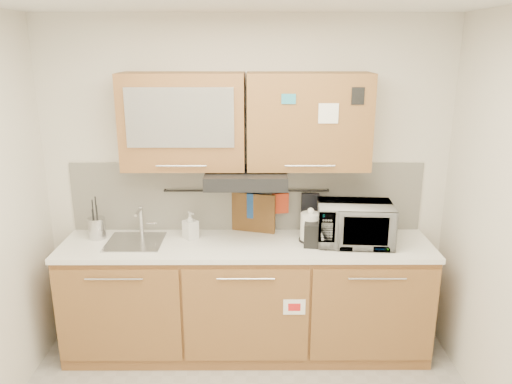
{
  "coord_description": "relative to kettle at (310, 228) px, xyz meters",
  "views": [
    {
      "loc": [
        0.06,
        -2.35,
        2.36
      ],
      "look_at": [
        0.07,
        1.05,
        1.37
      ],
      "focal_mm": 35.0,
      "sensor_mm": 36.0,
      "label": 1
    }
  ],
  "objects": [
    {
      "name": "wall_back",
      "position": [
        -0.49,
        0.26,
        0.27
      ],
      "size": [
        3.2,
        0.0,
        3.2
      ],
      "primitive_type": "plane",
      "rotation": [
        1.57,
        0.0,
        0.0
      ],
      "color": "silver",
      "rests_on": "ground"
    },
    {
      "name": "base_cabinet",
      "position": [
        -0.49,
        -0.04,
        -0.62
      ],
      "size": [
        2.8,
        0.64,
        0.88
      ],
      "color": "olive",
      "rests_on": "floor"
    },
    {
      "name": "countertop",
      "position": [
        -0.49,
        -0.05,
        -0.13
      ],
      "size": [
        2.82,
        0.62,
        0.04
      ],
      "primitive_type": "cube",
      "color": "white",
      "rests_on": "base_cabinet"
    },
    {
      "name": "backsplash",
      "position": [
        -0.49,
        0.25,
        0.17
      ],
      "size": [
        2.8,
        0.02,
        0.56
      ],
      "primitive_type": "cube",
      "color": "silver",
      "rests_on": "countertop"
    },
    {
      "name": "upper_cabinets",
      "position": [
        -0.5,
        0.09,
        0.8
      ],
      "size": [
        1.82,
        0.37,
        0.7
      ],
      "color": "olive",
      "rests_on": "wall_back"
    },
    {
      "name": "range_hood",
      "position": [
        -0.49,
        0.01,
        0.39
      ],
      "size": [
        0.6,
        0.46,
        0.1
      ],
      "primitive_type": "cube",
      "color": "black",
      "rests_on": "upper_cabinets"
    },
    {
      "name": "sink",
      "position": [
        -1.34,
        -0.03,
        -0.1
      ],
      "size": [
        0.42,
        0.4,
        0.26
      ],
      "color": "silver",
      "rests_on": "countertop"
    },
    {
      "name": "utensil_rail",
      "position": [
        -0.49,
        0.21,
        0.23
      ],
      "size": [
        1.3,
        0.02,
        0.02
      ],
      "primitive_type": "cylinder",
      "rotation": [
        0.0,
        1.57,
        0.0
      ],
      "color": "black",
      "rests_on": "backsplash"
    },
    {
      "name": "utensil_crock",
      "position": [
        -1.65,
        0.06,
        -0.02
      ],
      "size": [
        0.16,
        0.16,
        0.33
      ],
      "rotation": [
        0.0,
        0.0,
        -0.28
      ],
      "color": "#B7B7BC",
      "rests_on": "countertop"
    },
    {
      "name": "kettle",
      "position": [
        0.0,
        0.0,
        0.0
      ],
      "size": [
        0.19,
        0.17,
        0.27
      ],
      "rotation": [
        0.0,
        0.0,
        0.04
      ],
      "color": "white",
      "rests_on": "countertop"
    },
    {
      "name": "toaster",
      "position": [
        0.06,
        -0.11,
        -0.01
      ],
      "size": [
        0.25,
        0.17,
        0.18
      ],
      "rotation": [
        0.0,
        0.0,
        -0.14
      ],
      "color": "black",
      "rests_on": "countertop"
    },
    {
      "name": "microwave",
      "position": [
        0.33,
        -0.04,
        0.05
      ],
      "size": [
        0.58,
        0.42,
        0.31
      ],
      "primitive_type": "imported",
      "rotation": [
        0.0,
        0.0,
        -0.07
      ],
      "color": "#999999",
      "rests_on": "countertop"
    },
    {
      "name": "soap_bottle",
      "position": [
        -0.93,
        0.06,
        0.0
      ],
      "size": [
        0.14,
        0.14,
        0.21
      ],
      "primitive_type": "imported",
      "rotation": [
        0.0,
        0.0,
        0.71
      ],
      "color": "#999999",
      "rests_on": "countertop"
    },
    {
      "name": "cutting_board",
      "position": [
        -0.44,
        0.2,
        -0.01
      ],
      "size": [
        0.35,
        0.13,
        0.44
      ],
      "primitive_type": "cube",
      "rotation": [
        0.0,
        0.0,
        -0.29
      ],
      "color": "brown",
      "rests_on": "utensil_rail"
    },
    {
      "name": "oven_mitt",
      "position": [
        -0.43,
        0.2,
        0.11
      ],
      "size": [
        0.13,
        0.05,
        0.2
      ],
      "primitive_type": "cube",
      "rotation": [
        0.0,
        0.0,
        -0.19
      ],
      "color": "navy",
      "rests_on": "utensil_rail"
    },
    {
      "name": "dark_pouch",
      "position": [
        0.02,
        0.2,
        0.1
      ],
      "size": [
        0.14,
        0.04,
        0.22
      ],
      "primitive_type": "cube",
      "rotation": [
        0.0,
        0.0,
        -0.02
      ],
      "color": "black",
      "rests_on": "utensil_rail"
    },
    {
      "name": "pot_holder",
      "position": [
        -0.22,
        0.2,
        0.13
      ],
      "size": [
        0.13,
        0.04,
        0.16
      ],
      "primitive_type": "cube",
      "rotation": [
        0.0,
        0.0,
        0.19
      ],
      "color": "#BB3418",
      "rests_on": "utensil_rail"
    }
  ]
}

